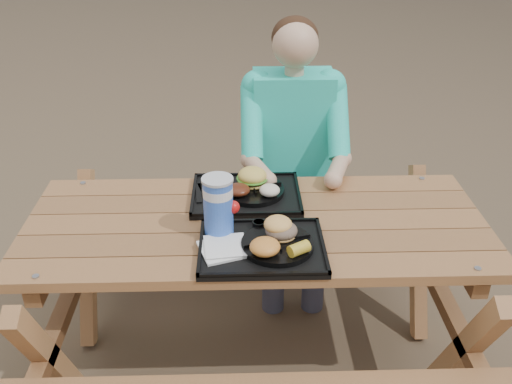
{
  "coord_description": "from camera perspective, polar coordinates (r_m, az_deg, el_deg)",
  "views": [
    {
      "loc": [
        -0.06,
        -1.89,
        1.92
      ],
      "look_at": [
        0.0,
        0.0,
        0.88
      ],
      "focal_mm": 40.0,
      "sensor_mm": 36.0,
      "label": 1
    }
  ],
  "objects": [
    {
      "name": "picnic_table",
      "position": [
        2.45,
        0.0,
        -10.43
      ],
      "size": [
        1.8,
        1.49,
        0.75
      ],
      "primitive_type": null,
      "color": "#999999",
      "rests_on": "ground"
    },
    {
      "name": "condiment_mustard",
      "position": [
        2.14,
        1.78,
        -3.31
      ],
      "size": [
        0.05,
        0.05,
        0.03
      ],
      "primitive_type": "cylinder",
      "color": "#FFFB1C",
      "rests_on": "tray_near"
    },
    {
      "name": "diner",
      "position": [
        2.88,
        3.53,
        2.32
      ],
      "size": [
        0.48,
        0.84,
        1.28
      ],
      "primitive_type": null,
      "color": "#18AA96",
      "rests_on": "ground"
    },
    {
      "name": "napkin_stack",
      "position": [
        2.02,
        -3.37,
        -5.66
      ],
      "size": [
        0.19,
        0.19,
        0.02
      ],
      "primitive_type": "cube",
      "rotation": [
        0.0,
        0.0,
        0.33
      ],
      "color": "white",
      "rests_on": "tray_near"
    },
    {
      "name": "plate_far",
      "position": [
        2.38,
        -0.28,
        0.17
      ],
      "size": [
        0.26,
        0.26,
        0.02
      ],
      "primitive_type": "cylinder",
      "color": "black",
      "rests_on": "tray_far"
    },
    {
      "name": "soda_cup",
      "position": [
        2.07,
        -3.79,
        -1.54
      ],
      "size": [
        0.11,
        0.11,
        0.22
      ],
      "primitive_type": "cylinder",
      "color": "blue",
      "rests_on": "tray_near"
    },
    {
      "name": "potato_salad",
      "position": [
        2.31,
        1.37,
        0.18
      ],
      "size": [
        0.08,
        0.08,
        0.05
      ],
      "primitive_type": "ellipsoid",
      "color": "silver",
      "rests_on": "plate_far"
    },
    {
      "name": "corn_cob",
      "position": [
        1.96,
        4.31,
        -5.68
      ],
      "size": [
        0.1,
        0.1,
        0.04
      ],
      "primitive_type": null,
      "rotation": [
        0.0,
        0.0,
        0.55
      ],
      "color": "gold",
      "rests_on": "plate_near"
    },
    {
      "name": "mac_cheese",
      "position": [
        1.96,
        0.9,
        -5.5
      ],
      "size": [
        0.11,
        0.11,
        0.05
      ],
      "primitive_type": "ellipsoid",
      "color": "gold",
      "rests_on": "plate_near"
    },
    {
      "name": "sandwich",
      "position": [
        2.04,
        2.57,
        -3.07
      ],
      "size": [
        0.11,
        0.11,
        0.11
      ],
      "primitive_type": null,
      "color": "#EFAB54",
      "rests_on": "plate_near"
    },
    {
      "name": "plate_near",
      "position": [
        2.04,
        2.15,
        -5.27
      ],
      "size": [
        0.26,
        0.26,
        0.02
      ],
      "primitive_type": "cylinder",
      "color": "black",
      "rests_on": "tray_near"
    },
    {
      "name": "tray_far",
      "position": [
        2.38,
        -0.99,
        -0.38
      ],
      "size": [
        0.45,
        0.35,
        0.02
      ],
      "primitive_type": "cube",
      "color": "black",
      "rests_on": "picnic_table"
    },
    {
      "name": "burger",
      "position": [
        2.39,
        -0.38,
        2.01
      ],
      "size": [
        0.12,
        0.12,
        0.11
      ],
      "primitive_type": null,
      "color": "#E5BE50",
      "rests_on": "plate_far"
    },
    {
      "name": "cutlery_far",
      "position": [
        2.39,
        -5.19,
        0.02
      ],
      "size": [
        0.07,
        0.17,
        0.01
      ],
      "primitive_type": "cube",
      "rotation": [
        0.0,
        0.0,
        0.26
      ],
      "color": "black",
      "rests_on": "tray_far"
    },
    {
      "name": "baked_beans",
      "position": [
        2.32,
        -1.78,
        0.22
      ],
      "size": [
        0.1,
        0.1,
        0.04
      ],
      "primitive_type": "ellipsoid",
      "color": "#552111",
      "rests_on": "plate_far"
    },
    {
      "name": "condiment_bbq",
      "position": [
        2.14,
        0.3,
        -3.3
      ],
      "size": [
        0.05,
        0.05,
        0.03
      ],
      "primitive_type": "cylinder",
      "color": "black",
      "rests_on": "tray_near"
    },
    {
      "name": "ground",
      "position": [
        2.7,
        0.0,
        -16.61
      ],
      "size": [
        60.0,
        60.0,
        0.0
      ],
      "primitive_type": "plane",
      "color": "#999999",
      "rests_on": "ground"
    },
    {
      "name": "tray_near",
      "position": [
        2.05,
        0.59,
        -5.68
      ],
      "size": [
        0.45,
        0.35,
        0.02
      ],
      "primitive_type": "cube",
      "color": "black",
      "rests_on": "picnic_table"
    }
  ]
}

